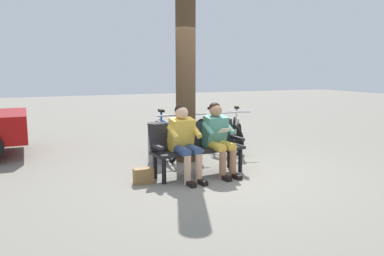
{
  "coord_description": "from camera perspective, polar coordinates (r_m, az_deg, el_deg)",
  "views": [
    {
      "loc": [
        2.79,
        5.55,
        1.76
      ],
      "look_at": [
        0.28,
        -0.38,
        0.75
      ],
      "focal_mm": 35.61,
      "sensor_mm": 36.0,
      "label": 1
    }
  ],
  "objects": [
    {
      "name": "bicycle_red",
      "position": [
        8.34,
        6.73,
        -0.8
      ],
      "size": [
        0.78,
        1.55,
        0.94
      ],
      "rotation": [
        0.0,
        0.0,
        1.14
      ],
      "color": "black",
      "rests_on": "ground"
    },
    {
      "name": "ground_plane",
      "position": [
        6.46,
        3.67,
        -6.92
      ],
      "size": [
        40.0,
        40.0,
        0.0
      ],
      "primitive_type": "plane",
      "color": "slate"
    },
    {
      "name": "bicycle_silver",
      "position": [
        7.85,
        -0.54,
        -1.36
      ],
      "size": [
        0.48,
        1.68,
        0.94
      ],
      "rotation": [
        0.0,
        0.0,
        1.48
      ],
      "color": "black",
      "rests_on": "ground"
    },
    {
      "name": "handbag",
      "position": [
        5.96,
        -7.31,
        -7.13
      ],
      "size": [
        0.3,
        0.14,
        0.24
      ],
      "primitive_type": "cube",
      "rotation": [
        0.0,
        0.0,
        0.01
      ],
      "color": "olive",
      "rests_on": "ground"
    },
    {
      "name": "litter_bin",
      "position": [
        7.18,
        -5.29,
        -2.22
      ],
      "size": [
        0.35,
        0.35,
        0.76
      ],
      "color": "slate",
      "rests_on": "ground"
    },
    {
      "name": "bicycle_green",
      "position": [
        8.09,
        3.78,
        -1.07
      ],
      "size": [
        0.5,
        1.66,
        0.94
      ],
      "rotation": [
        0.0,
        0.0,
        1.76
      ],
      "color": "black",
      "rests_on": "ground"
    },
    {
      "name": "person_reading",
      "position": [
        6.35,
        3.93,
        -1.03
      ],
      "size": [
        0.52,
        0.79,
        1.2
      ],
      "rotation": [
        0.0,
        0.0,
        0.11
      ],
      "color": "#4C8C7A",
      "rests_on": "ground"
    },
    {
      "name": "tree_trunk",
      "position": [
        7.17,
        -0.97,
        9.78
      ],
      "size": [
        0.37,
        0.37,
        3.74
      ],
      "primitive_type": "cylinder",
      "color": "#4C3823",
      "rests_on": "ground"
    },
    {
      "name": "person_companion",
      "position": [
        6.03,
        -1.18,
        -1.55
      ],
      "size": [
        0.52,
        0.79,
        1.2
      ],
      "rotation": [
        0.0,
        0.0,
        0.11
      ],
      "color": "gold",
      "rests_on": "ground"
    },
    {
      "name": "bicycle_purple",
      "position": [
        7.67,
        -4.23,
        -1.63
      ],
      "size": [
        0.48,
        1.68,
        0.94
      ],
      "rotation": [
        0.0,
        0.0,
        1.52
      ],
      "color": "black",
      "rests_on": "ground"
    },
    {
      "name": "bench",
      "position": [
        6.36,
        0.7,
        -2.45
      ],
      "size": [
        1.64,
        0.64,
        0.87
      ],
      "rotation": [
        0.0,
        0.0,
        0.11
      ],
      "color": "black",
      "rests_on": "ground"
    }
  ]
}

